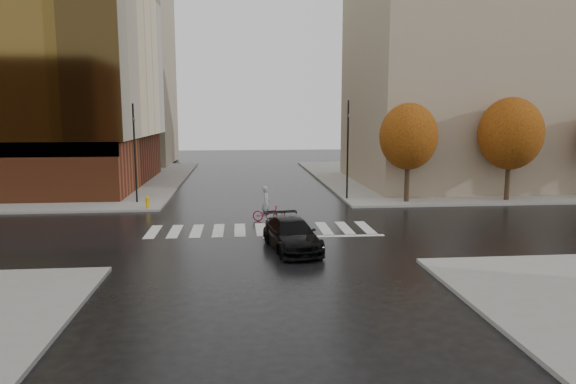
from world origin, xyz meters
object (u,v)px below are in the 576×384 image
at_px(traffic_light_nw, 135,148).
at_px(traffic_light_ne, 348,144).
at_px(cyclist, 267,209).
at_px(fire_hydrant, 148,201).
at_px(sedan, 292,234).

xyz_separation_m(traffic_light_nw, traffic_light_ne, (14.18, 0.15, 0.16)).
bearing_deg(cyclist, fire_hydrant, 76.23).
distance_m(sedan, cyclist, 6.08).
relative_size(cyclist, fire_hydrant, 2.66).
bearing_deg(fire_hydrant, traffic_light_ne, 10.82).
distance_m(sedan, traffic_light_ne, 13.92).
height_order(cyclist, traffic_light_ne, traffic_light_ne).
relative_size(cyclist, traffic_light_nw, 0.31).
xyz_separation_m(cyclist, fire_hydrant, (-7.22, 4.00, -0.12)).
bearing_deg(traffic_light_nw, sedan, 48.65).
bearing_deg(traffic_light_ne, fire_hydrant, 13.13).
bearing_deg(cyclist, traffic_light_nw, 67.88).
bearing_deg(fire_hydrant, sedan, -51.60).
bearing_deg(traffic_light_ne, cyclist, 50.26).
distance_m(cyclist, traffic_light_nw, 10.90).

